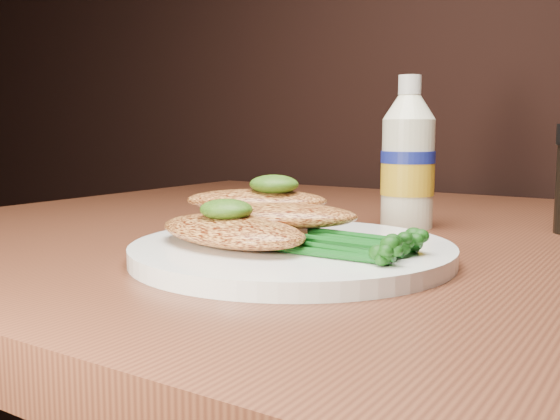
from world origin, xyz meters
The scene contains 8 objects.
plate centered at (-0.10, 0.89, 0.76)m, with size 0.25×0.25×0.01m, color white.
chicken_front centered at (-0.14, 0.85, 0.77)m, with size 0.14×0.08×0.02m, color #D98E45.
chicken_mid centered at (-0.13, 0.90, 0.78)m, with size 0.13×0.07×0.02m, color #D98E45.
chicken_back centered at (-0.16, 0.92, 0.79)m, with size 0.12×0.06×0.02m, color #D98E45.
pesto_front centered at (-0.14, 0.85, 0.79)m, with size 0.04×0.04×0.02m, color black.
pesto_back centered at (-0.15, 0.92, 0.80)m, with size 0.04×0.04×0.02m, color black.
broccolini_bundle centered at (-0.05, 0.88, 0.77)m, with size 0.13×0.10×0.02m, color #115117, non-canonical shape.
mayo_bottle centered at (-0.09, 1.09, 0.83)m, with size 0.06×0.06×0.16m, color #E9E6C5, non-canonical shape.
Camera 1 is at (0.16, 0.47, 0.85)m, focal length 40.64 mm.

